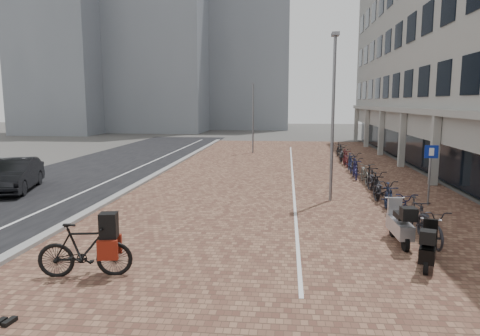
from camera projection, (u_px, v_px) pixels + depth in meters
name	position (u px, v px, depth m)	size (l,w,h in m)	color
ground	(217.00, 248.00, 11.98)	(140.00, 140.00, 0.00)	#474442
plaza_brick	(289.00, 176.00, 23.57)	(14.50, 42.00, 0.04)	brown
street_asphalt	(93.00, 172.00, 24.72)	(8.00, 50.00, 0.03)	black
curb	(160.00, 172.00, 24.31)	(0.35, 42.00, 0.14)	gray
lane_line	(127.00, 173.00, 24.51)	(0.12, 44.00, 0.00)	white
parking_line	(293.00, 175.00, 23.55)	(0.10, 30.00, 0.00)	white
bg_towers	(169.00, 27.00, 59.52)	(33.00, 23.00, 32.00)	gray
car_dark	(14.00, 175.00, 19.46)	(1.54, 4.41, 1.45)	black
hero_bike	(85.00, 249.00, 9.87)	(2.17, 0.96, 1.48)	black
shoes	(4.00, 324.00, 7.77)	(0.39, 0.33, 0.10)	black
scooter_front	(400.00, 223.00, 12.16)	(0.56, 1.79, 1.23)	#B6B6BB
scooter_mid	(428.00, 245.00, 10.49)	(0.49, 1.57, 1.08)	black
parking_sign	(430.00, 166.00, 16.54)	(0.49, 0.11, 2.33)	slate
lamp_near	(333.00, 120.00, 17.13)	(0.12, 0.12, 6.48)	slate
lamp_far	(253.00, 119.00, 33.67)	(0.12, 0.12, 5.32)	gray
bike_row	(362.00, 171.00, 21.79)	(1.20, 21.44, 1.05)	#232228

